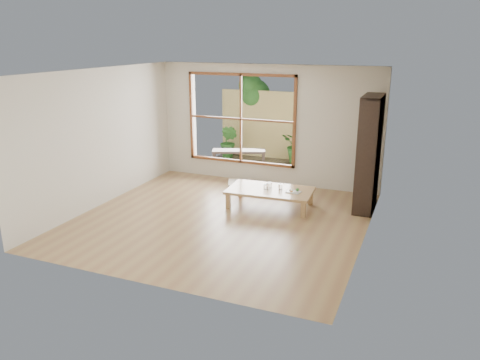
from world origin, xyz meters
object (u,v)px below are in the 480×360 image
object	(u,v)px
low_table	(270,191)
bookshelf	(369,154)
garden_bench	(239,152)
food_tray	(294,191)

from	to	relation	value
low_table	bookshelf	bearing A→B (deg)	15.87
low_table	garden_bench	size ratio (longest dim) A/B	1.21
low_table	food_tray	bearing A→B (deg)	-3.66
bookshelf	garden_bench	distance (m)	3.90
bookshelf	garden_bench	bearing A→B (deg)	151.16
food_tray	garden_bench	xyz separation A→B (m)	(-2.13, 2.45, 0.01)
low_table	food_tray	size ratio (longest dim) A/B	6.00
low_table	garden_bench	xyz separation A→B (m)	(-1.65, 2.45, 0.07)
bookshelf	food_tray	distance (m)	1.54
low_table	garden_bench	world-z (taller)	garden_bench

